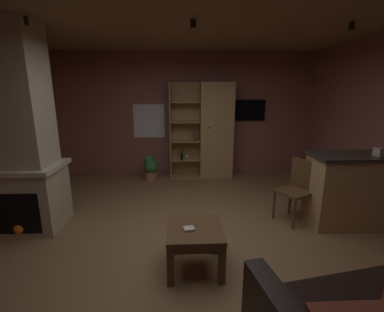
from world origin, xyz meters
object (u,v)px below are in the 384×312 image
(bookshelf_cabinet, at_px, (212,132))
(coffee_table, at_px, (195,236))
(stone_fireplace, at_px, (21,142))
(table_book_0, at_px, (189,229))
(kitchen_bar_counter, at_px, (358,190))
(dining_chair, at_px, (297,186))
(wall_mounted_tv, at_px, (247,110))
(tissue_box, at_px, (380,152))
(potted_floor_plant, at_px, (151,167))

(bookshelf_cabinet, distance_m, coffee_table, 3.30)
(stone_fireplace, height_order, bookshelf_cabinet, stone_fireplace)
(bookshelf_cabinet, bearing_deg, coffee_table, -99.96)
(coffee_table, height_order, table_book_0, table_book_0)
(kitchen_bar_counter, xyz_separation_m, dining_chair, (-0.80, 0.16, 0.01))
(stone_fireplace, bearing_deg, table_book_0, -25.37)
(stone_fireplace, height_order, wall_mounted_tv, stone_fireplace)
(kitchen_bar_counter, xyz_separation_m, tissue_box, (0.15, -0.10, 0.57))
(bookshelf_cabinet, bearing_deg, stone_fireplace, -142.21)
(tissue_box, bearing_deg, bookshelf_cabinet, 129.19)
(bookshelf_cabinet, xyz_separation_m, dining_chair, (1.00, -2.14, -0.50))
(kitchen_bar_counter, distance_m, wall_mounted_tv, 2.87)
(bookshelf_cabinet, height_order, coffee_table, bookshelf_cabinet)
(stone_fireplace, distance_m, dining_chair, 3.88)
(bookshelf_cabinet, bearing_deg, wall_mounted_tv, 14.79)
(stone_fireplace, relative_size, dining_chair, 2.96)
(bookshelf_cabinet, relative_size, coffee_table, 3.51)
(table_book_0, bearing_deg, tissue_box, 17.52)
(stone_fireplace, distance_m, wall_mounted_tv, 4.33)
(kitchen_bar_counter, bearing_deg, potted_floor_plant, 146.92)
(tissue_box, relative_size, dining_chair, 0.13)
(kitchen_bar_counter, bearing_deg, coffee_table, -159.49)
(tissue_box, distance_m, table_book_0, 2.77)
(bookshelf_cabinet, relative_size, wall_mounted_tv, 2.52)
(stone_fireplace, distance_m, coffee_table, 2.61)
(wall_mounted_tv, bearing_deg, bookshelf_cabinet, -165.21)
(bookshelf_cabinet, relative_size, tissue_box, 17.28)
(tissue_box, bearing_deg, coffee_table, -162.65)
(bookshelf_cabinet, bearing_deg, dining_chair, -64.89)
(tissue_box, xyz_separation_m, wall_mounted_tv, (-1.16, 2.61, 0.38))
(coffee_table, xyz_separation_m, dining_chair, (1.56, 1.04, 0.15))
(dining_chair, distance_m, wall_mounted_tv, 2.54)
(bookshelf_cabinet, height_order, table_book_0, bookshelf_cabinet)
(coffee_table, distance_m, wall_mounted_tv, 3.82)
(tissue_box, bearing_deg, dining_chair, 164.90)
(potted_floor_plant, bearing_deg, stone_fireplace, -127.19)
(kitchen_bar_counter, bearing_deg, table_book_0, -159.40)
(table_book_0, distance_m, wall_mounted_tv, 3.84)
(kitchen_bar_counter, height_order, potted_floor_plant, kitchen_bar_counter)
(stone_fireplace, xyz_separation_m, potted_floor_plant, (1.46, 1.93, -0.93))
(stone_fireplace, relative_size, coffee_table, 4.61)
(tissue_box, bearing_deg, potted_floor_plant, 146.91)
(coffee_table, bearing_deg, bookshelf_cabinet, 80.04)
(tissue_box, height_order, potted_floor_plant, tissue_box)
(dining_chair, bearing_deg, stone_fireplace, -179.47)
(dining_chair, height_order, potted_floor_plant, dining_chair)
(table_book_0, height_order, wall_mounted_tv, wall_mounted_tv)
(potted_floor_plant, distance_m, wall_mounted_tv, 2.49)
(stone_fireplace, xyz_separation_m, dining_chair, (3.81, 0.04, -0.70))
(kitchen_bar_counter, height_order, table_book_0, kitchen_bar_counter)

